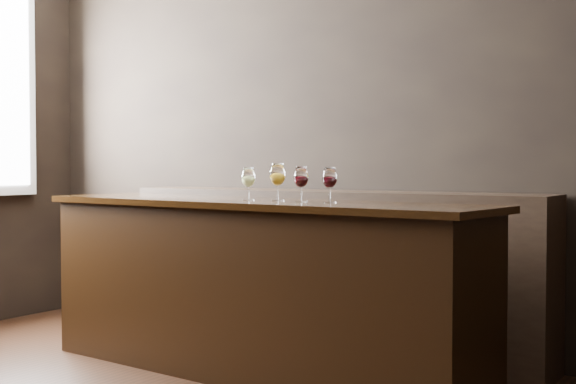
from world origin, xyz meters
The scene contains 8 objects.
room_shell centered at (-0.23, 0.11, 1.81)m, with size 5.02×4.52×2.81m.
bar_counter centered at (0.04, 1.29, 0.47)m, with size 2.71×0.59×0.95m, color black.
bar_top centered at (0.04, 1.29, 0.97)m, with size 2.80×0.65×0.04m, color black.
back_bar_shelf centered at (0.09, 2.03, 0.51)m, with size 2.83×0.40×1.02m, color black.
glass_white centered at (0.01, 1.27, 1.11)m, with size 0.08×0.08×0.18m.
glass_amber centered at (0.18, 1.32, 1.12)m, with size 0.09×0.09×0.21m.
glass_red_a centered at (0.35, 1.29, 1.11)m, with size 0.08×0.08×0.19m.
glass_red_b centered at (0.52, 1.29, 1.11)m, with size 0.08×0.08×0.19m.
Camera 1 is at (2.61, -2.33, 1.19)m, focal length 50.00 mm.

